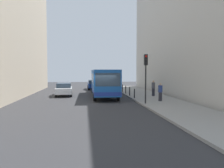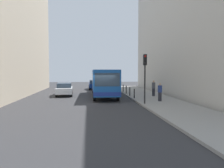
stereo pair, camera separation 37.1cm
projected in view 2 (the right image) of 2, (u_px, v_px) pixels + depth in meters
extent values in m
plane|color=#2D2D30|center=(101.00, 102.00, 20.58)|extent=(80.00, 80.00, 0.00)
cube|color=gray|center=(158.00, 101.00, 21.15)|extent=(4.40, 40.00, 0.15)
cube|color=#BCB7AD|center=(200.00, 23.00, 25.30)|extent=(7.00, 32.00, 16.66)
cube|color=#19519E|center=(104.00, 81.00, 25.37)|extent=(2.63, 11.03, 2.50)
cube|color=navy|center=(104.00, 89.00, 25.42)|extent=(2.65, 11.05, 0.36)
cube|color=#2D3D4C|center=(107.00, 80.00, 19.90)|extent=(2.26, 0.09, 1.20)
cube|color=#2D3D4C|center=(103.00, 78.00, 25.84)|extent=(2.63, 9.43, 1.00)
cylinder|color=black|center=(118.00, 95.00, 21.67)|extent=(0.29, 1.00, 1.00)
cylinder|color=black|center=(94.00, 96.00, 21.45)|extent=(0.29, 1.00, 1.00)
cylinder|color=black|center=(111.00, 89.00, 29.42)|extent=(0.29, 1.00, 1.00)
cylinder|color=black|center=(93.00, 89.00, 29.21)|extent=(0.29, 1.00, 1.00)
cube|color=silver|center=(64.00, 90.00, 26.15)|extent=(2.08, 4.51, 0.64)
cube|color=#2D3D4C|center=(64.00, 85.00, 26.27)|extent=(1.75, 2.56, 0.52)
cylinder|color=black|center=(71.00, 94.00, 24.83)|extent=(0.26, 0.65, 0.64)
cylinder|color=black|center=(56.00, 94.00, 24.55)|extent=(0.26, 0.65, 0.64)
cylinder|color=black|center=(72.00, 92.00, 27.78)|extent=(0.26, 0.65, 0.64)
cylinder|color=black|center=(58.00, 92.00, 27.51)|extent=(0.26, 0.65, 0.64)
cube|color=navy|center=(95.00, 85.00, 35.24)|extent=(1.87, 4.43, 0.64)
cube|color=#2D3D4C|center=(95.00, 82.00, 35.35)|extent=(1.64, 2.49, 0.52)
cylinder|color=black|center=(101.00, 88.00, 33.87)|extent=(0.23, 0.64, 0.64)
cylinder|color=black|center=(90.00, 88.00, 33.67)|extent=(0.23, 0.64, 0.64)
cylinder|color=black|center=(99.00, 87.00, 36.84)|extent=(0.23, 0.64, 0.64)
cylinder|color=black|center=(89.00, 87.00, 36.64)|extent=(0.23, 0.64, 0.64)
cylinder|color=black|center=(145.00, 84.00, 18.60)|extent=(0.12, 0.12, 3.20)
cube|color=black|center=(145.00, 60.00, 18.48)|extent=(0.28, 0.24, 0.90)
sphere|color=red|center=(145.00, 56.00, 18.33)|extent=(0.16, 0.16, 0.16)
sphere|color=black|center=(145.00, 60.00, 18.35)|extent=(0.16, 0.16, 0.16)
sphere|color=black|center=(145.00, 63.00, 18.37)|extent=(0.16, 0.16, 0.16)
cylinder|color=black|center=(134.00, 93.00, 22.36)|extent=(0.11, 0.11, 0.95)
cylinder|color=black|center=(130.00, 91.00, 24.73)|extent=(0.11, 0.11, 0.95)
cylinder|color=black|center=(126.00, 90.00, 27.10)|extent=(0.11, 0.11, 0.95)
cylinder|color=black|center=(123.00, 88.00, 29.47)|extent=(0.11, 0.11, 0.95)
cylinder|color=#26262D|center=(160.00, 97.00, 20.18)|extent=(0.32, 0.32, 0.80)
cylinder|color=navy|center=(160.00, 89.00, 20.14)|extent=(0.38, 0.38, 0.62)
sphere|color=tan|center=(160.00, 84.00, 20.12)|extent=(0.22, 0.22, 0.22)
cylinder|color=#26262D|center=(154.00, 92.00, 24.30)|extent=(0.32, 0.32, 0.83)
cylinder|color=#4C4C51|center=(154.00, 85.00, 24.25)|extent=(0.38, 0.38, 0.64)
sphere|color=tan|center=(154.00, 81.00, 24.23)|extent=(0.23, 0.23, 0.23)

